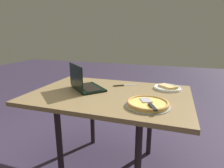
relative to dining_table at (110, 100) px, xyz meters
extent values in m
plane|color=#362C42|center=(0.00, 0.00, -0.66)|extent=(12.00, 12.00, 0.00)
cube|color=olive|center=(0.00, 0.00, 0.05)|extent=(1.31, 0.89, 0.03)
cylinder|color=#281D24|center=(-0.32, -0.32, -0.31)|extent=(0.05, 0.05, 0.69)
cylinder|color=#281D24|center=(0.32, -0.32, -0.31)|extent=(0.05, 0.05, 0.69)
cylinder|color=#281D24|center=(-0.32, 0.32, -0.31)|extent=(0.05, 0.05, 0.69)
cylinder|color=#281D24|center=(0.32, 0.32, -0.31)|extent=(0.05, 0.05, 0.69)
cube|color=black|center=(-0.22, 0.05, 0.08)|extent=(0.38, 0.38, 0.02)
cube|color=black|center=(-0.22, 0.05, 0.09)|extent=(0.30, 0.29, 0.00)
cube|color=black|center=(-0.30, -0.03, 0.19)|extent=(0.24, 0.22, 0.21)
cube|color=navy|center=(-0.30, -0.03, 0.19)|extent=(0.22, 0.20, 0.19)
cylinder|color=silver|center=(0.46, 0.27, 0.07)|extent=(0.24, 0.24, 0.01)
torus|color=white|center=(0.46, 0.27, 0.08)|extent=(0.24, 0.24, 0.01)
cube|color=#EBB470|center=(0.46, 0.27, 0.09)|extent=(0.17, 0.16, 0.02)
cube|color=tan|center=(0.51, 0.23, 0.09)|extent=(0.07, 0.08, 0.03)
cylinder|color=#979B9F|center=(0.35, -0.19, 0.07)|extent=(0.31, 0.31, 0.01)
cylinder|color=#DCBD58|center=(0.35, -0.19, 0.08)|extent=(0.28, 0.28, 0.02)
torus|color=tan|center=(0.35, -0.19, 0.09)|extent=(0.29, 0.29, 0.02)
cube|color=#BBAEB8|center=(0.33, -0.16, 0.10)|extent=(0.11, 0.12, 0.00)
cube|color=black|center=(0.39, -0.28, 0.10)|extent=(0.07, 0.12, 0.01)
cube|color=#B8BBC0|center=(0.10, 0.29, 0.07)|extent=(0.17, 0.12, 0.00)
cube|color=black|center=(0.01, 0.23, 0.07)|extent=(0.10, 0.07, 0.01)
camera|label=1|loc=(0.50, -1.43, 0.56)|focal=30.08mm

